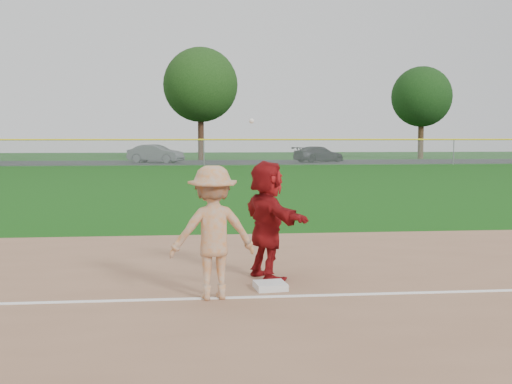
{
  "coord_description": "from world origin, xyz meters",
  "views": [
    {
      "loc": [
        -1.16,
        -9.56,
        2.27
      ],
      "look_at": [
        0.0,
        1.5,
        1.3
      ],
      "focal_mm": 45.0,
      "sensor_mm": 36.0,
      "label": 1
    }
  ],
  "objects": [
    {
      "name": "tree_2",
      "position": [
        0.0,
        51.5,
        7.06
      ],
      "size": [
        7.0,
        7.0,
        10.58
      ],
      "color": "#351F13",
      "rests_on": "ground"
    },
    {
      "name": "first_base",
      "position": [
        0.02,
        -0.34,
        0.07
      ],
      "size": [
        0.49,
        0.49,
        0.1
      ],
      "primitive_type": "cube",
      "rotation": [
        0.0,
        0.0,
        0.11
      ],
      "color": "silver",
      "rests_on": "infield_dirt"
    },
    {
      "name": "tree_3",
      "position": [
        22.0,
        52.8,
        6.16
      ],
      "size": [
        6.0,
        6.0,
        9.19
      ],
      "color": "#3A2615",
      "rests_on": "ground"
    },
    {
      "name": "ground",
      "position": [
        0.0,
        0.0,
        0.0
      ],
      "size": [
        160.0,
        160.0,
        0.0
      ],
      "primitive_type": "plane",
      "color": "#12480D",
      "rests_on": "ground"
    },
    {
      "name": "outfield_fence",
      "position": [
        0.0,
        40.0,
        1.96
      ],
      "size": [
        110.0,
        0.12,
        110.0
      ],
      "color": "#999EA0",
      "rests_on": "ground"
    },
    {
      "name": "car_right",
      "position": [
        10.13,
        45.54,
        0.69
      ],
      "size": [
        5.07,
        3.68,
        1.36
      ],
      "primitive_type": "imported",
      "rotation": [
        0.0,
        0.0,
        2.0
      ],
      "color": "black",
      "rests_on": "parking_asphalt"
    },
    {
      "name": "base_runner",
      "position": [
        0.06,
        0.41,
        0.96
      ],
      "size": [
        1.13,
        1.82,
        1.87
      ],
      "primitive_type": "imported",
      "rotation": [
        0.0,
        0.0,
        1.93
      ],
      "color": "maroon",
      "rests_on": "infield_dirt"
    },
    {
      "name": "foul_line",
      "position": [
        0.0,
        -0.8,
        0.03
      ],
      "size": [
        60.0,
        0.1,
        0.01
      ],
      "primitive_type": "cube",
      "color": "white",
      "rests_on": "infield_dirt"
    },
    {
      "name": "parking_asphalt",
      "position": [
        0.0,
        46.0,
        0.01
      ],
      "size": [
        120.0,
        10.0,
        0.01
      ],
      "primitive_type": "cube",
      "color": "black",
      "rests_on": "ground"
    },
    {
      "name": "first_base_play",
      "position": [
        -0.84,
        -0.77,
        0.94
      ],
      "size": [
        1.29,
        1.04,
        2.51
      ],
      "color": "#A0A0A2",
      "rests_on": "infield_dirt"
    },
    {
      "name": "car_mid",
      "position": [
        -3.96,
        45.52,
        0.78
      ],
      "size": [
        4.96,
        3.32,
        1.54
      ],
      "primitive_type": "imported",
      "rotation": [
        0.0,
        0.0,
        1.17
      ],
      "color": "#525459",
      "rests_on": "parking_asphalt"
    }
  ]
}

